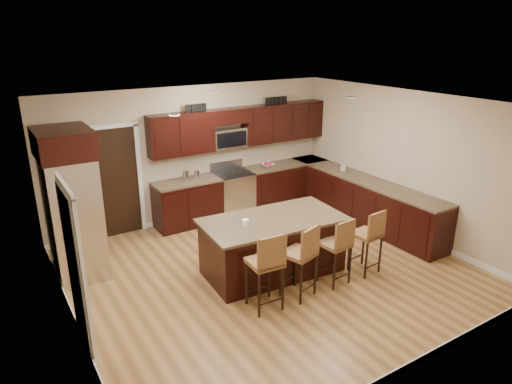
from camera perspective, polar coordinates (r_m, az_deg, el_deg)
floor at (r=7.52m, az=1.85°, el=-9.83°), size 6.00×6.00×0.00m
ceiling at (r=6.63m, az=2.11°, el=10.97°), size 6.00×6.00×0.00m
wall_back at (r=9.26m, az=-7.59°, el=4.75°), size 6.00×0.00×6.00m
wall_left at (r=5.95m, az=-22.89°, el=-5.24°), size 0.00×5.50×5.50m
wall_right at (r=8.92m, az=18.22°, el=3.35°), size 0.00×5.50×5.50m
base_cabinets at (r=9.42m, az=6.61°, el=-0.62°), size 4.02×3.96×0.92m
upper_cabinets at (r=9.48m, az=-1.51°, el=8.30°), size 4.00×0.33×0.80m
range at (r=9.56m, az=-2.91°, el=-0.14°), size 0.76×0.64×1.11m
microwave at (r=9.37m, az=-3.49°, el=6.75°), size 0.76×0.31×0.40m
doorway at (r=8.82m, az=-17.22°, el=1.10°), size 0.85×0.03×2.06m
pantry_door at (r=5.82m, az=-21.74°, el=-9.25°), size 0.03×0.80×2.04m
letter_decor at (r=9.33m, az=-2.31°, el=10.94°), size 2.20×0.03×0.15m
island at (r=7.32m, az=2.09°, el=-6.89°), size 2.29×1.32×0.92m
stool_left at (r=6.23m, az=1.41°, el=-8.84°), size 0.46×0.46×1.16m
stool_mid at (r=6.56m, az=5.85°, el=-7.64°), size 0.52×0.52×1.12m
stool_right at (r=6.97m, az=10.24°, el=-6.43°), size 0.44×0.44×1.08m
refrigerator at (r=7.49m, az=-22.04°, el=-1.33°), size 0.79×1.03×2.35m
floor_mat at (r=9.18m, az=4.82°, el=-4.17°), size 0.91×0.64×0.01m
fruit_bowl at (r=9.84m, az=1.51°, el=3.40°), size 0.29×0.29×0.06m
soap_bottle at (r=9.68m, az=10.83°, el=3.09°), size 0.10×0.10×0.17m
canister_tall at (r=8.95m, az=-8.77°, el=2.00°), size 0.12×0.12×0.21m
canister_short at (r=9.05m, az=-7.41°, el=2.14°), size 0.11×0.11×0.17m
island_jar at (r=6.85m, az=-1.33°, el=-3.83°), size 0.10×0.10×0.10m
stool_extra at (r=7.39m, az=14.02°, el=-5.17°), size 0.44×0.44×1.08m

